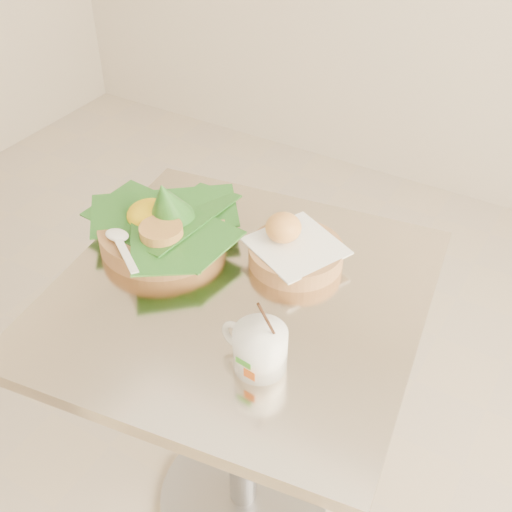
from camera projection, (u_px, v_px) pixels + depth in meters
The scene contains 5 objects.
floor at pixel (173, 481), 1.76m from camera, with size 3.60×3.60×0.00m, color #C1B09B.
cafe_table at pixel (241, 367), 1.38m from camera, with size 0.79×0.79×0.75m.
rice_basket at pixel (161, 224), 1.34m from camera, with size 0.33×0.33×0.17m.
bread_basket at pixel (294, 249), 1.30m from camera, with size 0.22×0.22×0.10m.
coffee_mug at pixel (259, 348), 1.07m from camera, with size 0.13×0.10×0.16m.
Camera 1 is at (0.69, -0.73, 1.58)m, focal length 45.00 mm.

